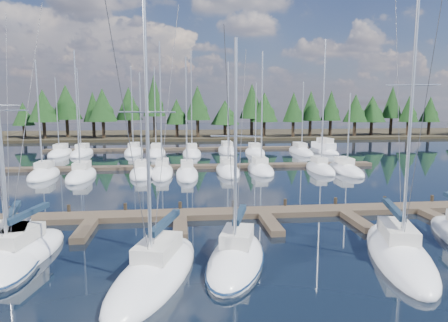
{
  "coord_description": "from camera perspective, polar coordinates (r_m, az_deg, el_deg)",
  "views": [
    {
      "loc": [
        0.11,
        -10.05,
        8.16
      ],
      "look_at": [
        3.61,
        22.0,
        3.48
      ],
      "focal_mm": 32.0,
      "sensor_mm": 36.0,
      "label": 1
    }
  ],
  "objects": [
    {
      "name": "front_sailboat_4",
      "position": [
        21.01,
        1.75,
        -13.77
      ],
      "size": [
        4.87,
        8.37,
        11.98
      ],
      "color": "white",
      "rests_on": "ground"
    },
    {
      "name": "front_sailboat_1",
      "position": [
        24.43,
        -28.08,
        -11.56
      ],
      "size": [
        5.09,
        9.4,
        14.18
      ],
      "color": "white",
      "rests_on": "ground"
    },
    {
      "name": "front_sailboat_2",
      "position": [
        23.67,
        -27.77,
        -12.14
      ],
      "size": [
        4.49,
        9.27,
        14.63
      ],
      "color": "white",
      "rests_on": "ground"
    },
    {
      "name": "motor_yacht_right",
      "position": [
        68.57,
        14.02,
        1.56
      ],
      "size": [
        4.41,
        8.47,
        4.03
      ],
      "color": "white",
      "rests_on": "ground"
    },
    {
      "name": "far_shore",
      "position": [
        100.36,
        -6.29,
        3.72
      ],
      "size": [
        220.0,
        30.0,
        0.6
      ],
      "primitive_type": "cube",
      "color": "black",
      "rests_on": "ground"
    },
    {
      "name": "back_sailboat_rows",
      "position": [
        55.81,
        -6.44,
        0.08
      ],
      "size": [
        43.49,
        32.73,
        16.86
      ],
      "color": "white",
      "rests_on": "ground"
    },
    {
      "name": "tree_line",
      "position": [
        90.34,
        -7.96,
        7.6
      ],
      "size": [
        184.93,
        12.1,
        13.78
      ],
      "color": "black",
      "rests_on": "far_shore"
    },
    {
      "name": "front_sailboat_5",
      "position": [
        23.63,
        23.68,
        -11.89
      ],
      "size": [
        5.5,
        10.35,
        16.41
      ],
      "color": "white",
      "rests_on": "ground"
    },
    {
      "name": "ground",
      "position": [
        40.88,
        -6.28,
        -3.3
      ],
      "size": [
        260.0,
        260.0,
        0.0
      ],
      "primitive_type": "plane",
      "color": "black",
      "rests_on": "ground"
    },
    {
      "name": "back_docks",
      "position": [
        60.17,
        -6.29,
        0.61
      ],
      "size": [
        50.0,
        21.8,
        0.4
      ],
      "color": "#493C2E",
      "rests_on": "ground"
    },
    {
      "name": "front_sailboat_3",
      "position": [
        19.74,
        -9.8,
        -15.38
      ],
      "size": [
        5.44,
        9.8,
        14.14
      ],
      "color": "white",
      "rests_on": "ground"
    },
    {
      "name": "main_dock",
      "position": [
        28.54,
        -6.27,
        -7.97
      ],
      "size": [
        44.0,
        6.13,
        0.9
      ],
      "color": "#493C2E",
      "rests_on": "ground"
    }
  ]
}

